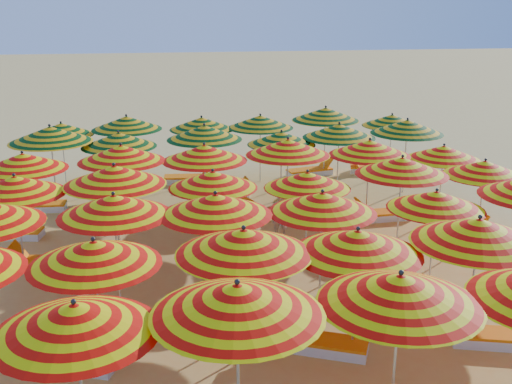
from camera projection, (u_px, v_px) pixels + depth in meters
ground at (259, 256)px, 16.77m from camera, size 120.00×120.00×0.00m
umbrella_1 at (75, 319)px, 8.93m from camera, size 2.82×2.82×2.55m
umbrella_2 at (237, 300)px, 9.16m from camera, size 2.80×2.80×2.72m
umbrella_3 at (400, 290)px, 9.56m from camera, size 2.53×2.53×2.68m
umbrella_7 at (94, 253)px, 11.26m from camera, size 2.73×2.73×2.52m
umbrella_8 at (244, 242)px, 11.46m from camera, size 3.07×3.07×2.65m
umbrella_9 at (357, 242)px, 11.65m from camera, size 3.04×3.04×2.56m
umbrella_10 at (479, 231)px, 11.90m from camera, size 2.88×2.88×2.68m
umbrella_13 at (114, 205)px, 13.62m from camera, size 3.20×3.20×2.57m
umbrella_14 at (216, 205)px, 13.63m from camera, size 2.75×2.75×2.59m
umbrella_15 at (322, 203)px, 13.91m from camera, size 3.11×3.11×2.53m
umbrella_16 at (436, 200)px, 14.55m from camera, size 2.97×2.97×2.37m
umbrella_18 at (15, 185)px, 15.20m from camera, size 2.47×2.47×2.52m
umbrella_19 at (114, 175)px, 15.58m from camera, size 3.28×3.28×2.66m
umbrella_20 at (213, 180)px, 16.06m from camera, size 2.79×2.79×2.39m
umbrella_21 at (307, 180)px, 16.17m from camera, size 2.55×2.55×2.35m
umbrella_22 at (402, 166)px, 16.70m from camera, size 3.21×3.21×2.58m
umbrella_23 at (485, 168)px, 17.19m from camera, size 2.92×2.92×2.36m
umbrella_24 at (23, 162)px, 17.33m from camera, size 2.62×2.62×2.52m
umbrella_25 at (121, 153)px, 17.93m from camera, size 2.55×2.55×2.60m
umbrella_26 at (204, 153)px, 18.08m from camera, size 2.63×2.63×2.57m
umbrella_27 at (288, 147)px, 18.55m from camera, size 3.12×3.12×2.62m
umbrella_28 at (370, 148)px, 18.75m from camera, size 2.81×2.81×2.55m
umbrella_29 at (444, 153)px, 18.99m from camera, size 2.25×2.25×2.33m
umbrella_30 at (50, 134)px, 19.77m from camera, size 3.17×3.17×2.73m
umbrella_31 at (119, 140)px, 19.98m from camera, size 2.60×2.60×2.50m
umbrella_32 at (204, 133)px, 20.61m from camera, size 2.82×2.82×2.59m
umbrella_33 at (281, 138)px, 20.72m from camera, size 2.92×2.92×2.36m
umbrella_34 at (339, 131)px, 21.03m from camera, size 3.03×3.03×2.55m
umbrella_35 at (407, 127)px, 21.46m from camera, size 3.23×3.23×2.60m
umbrella_36 at (61, 129)px, 22.17m from camera, size 2.66×2.66×2.35m
umbrella_37 at (127, 123)px, 22.19m from camera, size 3.17×3.17×2.58m
umbrella_38 at (202, 123)px, 22.72m from camera, size 2.82×2.82×2.44m
umbrella_39 at (260, 122)px, 22.77m from camera, size 2.80×2.80×2.50m
umbrella_40 at (326, 114)px, 23.51m from camera, size 3.02×3.02×2.64m
umbrella_41 at (392, 120)px, 23.74m from camera, size 2.29×2.29×2.34m
lounger_2 at (70, 358)px, 11.81m from camera, size 1.82×1.17×0.69m
lounger_3 at (321, 343)px, 12.31m from camera, size 1.82×1.22×0.69m
lounger_4 at (494, 337)px, 12.53m from camera, size 1.82×1.03×0.69m
lounger_5 at (46, 263)px, 15.97m from camera, size 1.78×0.74×0.69m
lounger_6 at (457, 234)px, 17.87m from camera, size 1.81×0.91×0.69m
lounger_7 at (10, 232)px, 17.99m from camera, size 1.81×0.88×0.69m
lounger_8 at (226, 219)px, 19.03m from camera, size 1.82×1.24×0.69m
lounger_9 at (306, 215)px, 19.36m from camera, size 1.78×0.75×0.69m
lounger_10 at (382, 215)px, 19.43m from camera, size 1.77×0.70×0.69m
lounger_11 at (37, 206)px, 20.19m from camera, size 1.75×0.64×0.69m
lounger_12 at (224, 195)px, 21.31m from camera, size 1.78×0.76×0.69m
lounger_13 at (319, 191)px, 21.71m from camera, size 1.82×1.25×0.69m
lounger_14 at (116, 183)px, 22.65m from camera, size 1.83×1.07×0.69m
lounger_15 at (189, 179)px, 23.18m from camera, size 1.78×0.73×0.69m
lounger_16 at (311, 171)px, 24.12m from camera, size 1.82×0.96×0.69m
lounger_17 at (372, 169)px, 24.45m from camera, size 1.82×0.98×0.69m
beachgoer_a at (280, 215)px, 17.90m from camera, size 0.53×0.41×1.28m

